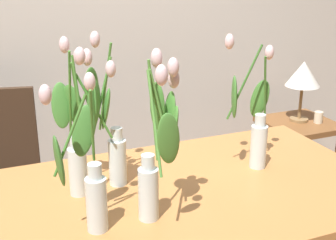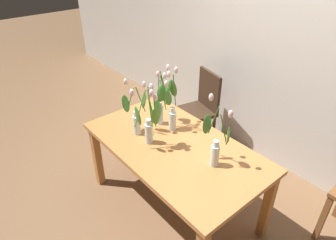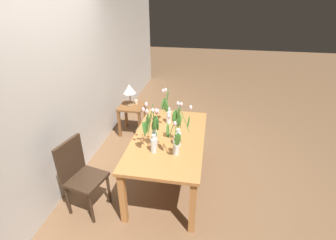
{
  "view_description": "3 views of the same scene",
  "coord_description": "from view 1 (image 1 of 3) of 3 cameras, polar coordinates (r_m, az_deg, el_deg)",
  "views": [
    {
      "loc": [
        -0.62,
        -1.42,
        1.56
      ],
      "look_at": [
        -0.01,
        0.06,
        1.0
      ],
      "focal_mm": 49.56,
      "sensor_mm": 36.0,
      "label": 1
    },
    {
      "loc": [
        1.51,
        -1.33,
        2.26
      ],
      "look_at": [
        -0.09,
        0.01,
        0.94
      ],
      "focal_mm": 31.64,
      "sensor_mm": 36.0,
      "label": 2
    },
    {
      "loc": [
        -2.72,
        -0.47,
        2.44
      ],
      "look_at": [
        -0.0,
        0.01,
        0.99
      ],
      "focal_mm": 27.09,
      "sensor_mm": 36.0,
      "label": 3
    }
  ],
  "objects": [
    {
      "name": "table_lamp",
      "position": [
        3.1,
        16.29,
        5.27
      ],
      "size": [
        0.22,
        0.22,
        0.4
      ],
      "color": "olive",
      "rests_on": "side_table"
    },
    {
      "name": "tulip_vase_1",
      "position": [
        1.47,
        -9.75,
        -7.38
      ],
      "size": [
        0.19,
        0.19,
        0.5
      ],
      "color": "silver",
      "rests_on": "dining_table"
    },
    {
      "name": "tulip_vase_3",
      "position": [
        1.48,
        -1.34,
        -4.08
      ],
      "size": [
        0.15,
        0.25,
        0.57
      ],
      "color": "silver",
      "rests_on": "dining_table"
    },
    {
      "name": "pillar_candle",
      "position": [
        3.17,
        18.01,
        0.32
      ],
      "size": [
        0.06,
        0.06,
        0.07
      ],
      "primitive_type": "cylinder",
      "color": "beige",
      "rests_on": "side_table"
    },
    {
      "name": "dining_table",
      "position": [
        1.8,
        1.13,
        -11.22
      ],
      "size": [
        1.6,
        0.9,
        0.74
      ],
      "color": "#B7753D",
      "rests_on": "ground"
    },
    {
      "name": "tulip_vase_0",
      "position": [
        1.74,
        -7.2,
        -2.07
      ],
      "size": [
        0.15,
        0.18,
        0.58
      ],
      "color": "silver",
      "rests_on": "dining_table"
    },
    {
      "name": "tulip_vase_2",
      "position": [
        1.92,
        10.67,
        -0.79
      ],
      "size": [
        0.23,
        0.16,
        0.55
      ],
      "color": "silver",
      "rests_on": "dining_table"
    },
    {
      "name": "tulip_vase_4",
      "position": [
        1.69,
        -10.69,
        -1.6
      ],
      "size": [
        0.21,
        0.19,
        0.57
      ],
      "color": "silver",
      "rests_on": "dining_table"
    },
    {
      "name": "side_table",
      "position": [
        3.2,
        15.72,
        -2.2
      ],
      "size": [
        0.44,
        0.44,
        0.55
      ],
      "color": "brown",
      "rests_on": "ground"
    }
  ]
}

